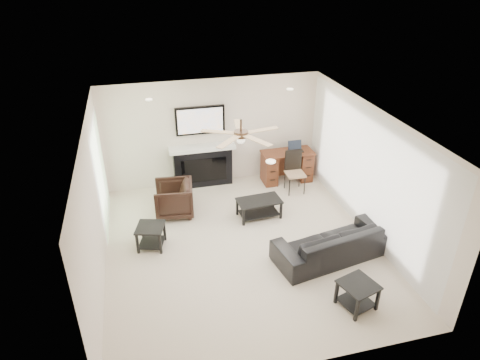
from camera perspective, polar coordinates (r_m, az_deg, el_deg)
The scene contains 10 objects.
room_shell at distance 7.42m, azimuth 1.57°, elevation 2.19°, with size 5.50×5.54×2.52m.
sofa at distance 7.95m, azimuth 12.17°, elevation -8.13°, with size 2.12×0.83×0.62m, color black.
armchair at distance 9.07m, azimuth -8.81°, elevation -2.50°, with size 0.77×0.79×0.72m, color black.
coffee_table at distance 8.95m, azimuth 2.54°, elevation -3.79°, with size 0.90×0.50×0.40m, color black.
end_table_near at distance 7.11m, azimuth 15.33°, elevation -14.59°, with size 0.52×0.52×0.45m, color black.
end_table_left at distance 8.24m, azimuth -11.75°, elevation -7.38°, with size 0.50×0.50×0.45m, color black.
fireplace_unit at distance 9.86m, azimuth -5.06°, elevation 4.28°, with size 1.52×0.34×1.91m, color black.
desk at distance 10.32m, azimuth 6.26°, elevation 1.83°, with size 1.22×0.56×0.76m, color #3E200F.
desk_chair at distance 9.82m, azimuth 7.38°, elevation 0.99°, with size 0.42×0.44×0.97m, color black.
laptop at distance 10.16m, azimuth 7.51°, elevation 4.40°, with size 0.33×0.24×0.23m, color black.
Camera 1 is at (-1.64, -6.33, 4.95)m, focal length 32.00 mm.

